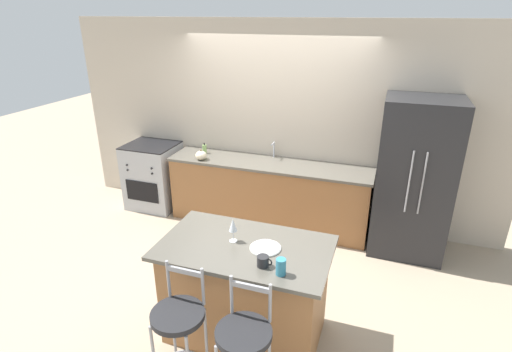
% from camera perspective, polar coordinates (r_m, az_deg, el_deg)
% --- Properties ---
extents(ground_plane, '(18.00, 18.00, 0.00)m').
position_cam_1_polar(ground_plane, '(5.40, 0.61, -8.37)').
color(ground_plane, tan).
extents(wall_back, '(6.00, 0.07, 2.70)m').
position_cam_1_polar(wall_back, '(5.46, 2.93, 7.42)').
color(wall_back, beige).
rests_on(wall_back, ground_plane).
extents(back_counter, '(2.74, 0.66, 0.91)m').
position_cam_1_polar(back_counter, '(5.49, 1.84, -2.43)').
color(back_counter, '#936038').
rests_on(back_counter, ground_plane).
extents(sink_faucet, '(0.02, 0.13, 0.22)m').
position_cam_1_polar(sink_faucet, '(5.45, 2.52, 4.02)').
color(sink_faucet, '#ADAFB5').
rests_on(sink_faucet, back_counter).
extents(kitchen_island, '(1.46, 0.86, 0.94)m').
position_cam_1_polar(kitchen_island, '(3.69, -1.53, -16.03)').
color(kitchen_island, '#936038').
rests_on(kitchen_island, ground_plane).
extents(refrigerator, '(0.85, 0.75, 1.90)m').
position_cam_1_polar(refrigerator, '(5.04, 21.62, -0.32)').
color(refrigerator, '#232326').
rests_on(refrigerator, ground_plane).
extents(oven_range, '(0.72, 0.67, 0.97)m').
position_cam_1_polar(oven_range, '(6.18, -14.39, 0.08)').
color(oven_range, '#ADAFB5').
rests_on(oven_range, ground_plane).
extents(bar_stool_near, '(0.40, 0.40, 1.06)m').
position_cam_1_polar(bar_stool_near, '(3.22, -10.90, -20.40)').
color(bar_stool_near, '#99999E').
rests_on(bar_stool_near, ground_plane).
extents(bar_stool_far, '(0.40, 0.40, 1.06)m').
position_cam_1_polar(bar_stool_far, '(3.04, -1.70, -23.07)').
color(bar_stool_far, '#99999E').
rests_on(bar_stool_far, ground_plane).
extents(dinner_plate, '(0.26, 0.26, 0.02)m').
position_cam_1_polar(dinner_plate, '(3.38, 1.35, -10.21)').
color(dinner_plate, white).
rests_on(dinner_plate, kitchen_island).
extents(wine_glass, '(0.07, 0.07, 0.22)m').
position_cam_1_polar(wine_glass, '(3.41, -3.31, -7.07)').
color(wine_glass, white).
rests_on(wine_glass, kitchen_island).
extents(coffee_mug, '(0.12, 0.09, 0.09)m').
position_cam_1_polar(coffee_mug, '(3.16, 1.02, -12.08)').
color(coffee_mug, '#232326').
rests_on(coffee_mug, kitchen_island).
extents(tumbler_cup, '(0.08, 0.08, 0.13)m').
position_cam_1_polar(tumbler_cup, '(3.06, 3.57, -12.82)').
color(tumbler_cup, teal).
rests_on(tumbler_cup, kitchen_island).
extents(pumpkin_decoration, '(0.15, 0.15, 0.14)m').
position_cam_1_polar(pumpkin_decoration, '(5.44, -7.85, 2.94)').
color(pumpkin_decoration, beige).
rests_on(pumpkin_decoration, back_counter).
extents(soap_bottle, '(0.06, 0.06, 0.15)m').
position_cam_1_polar(soap_bottle, '(5.69, -7.37, 3.87)').
color(soap_bottle, '#89B260').
rests_on(soap_bottle, back_counter).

